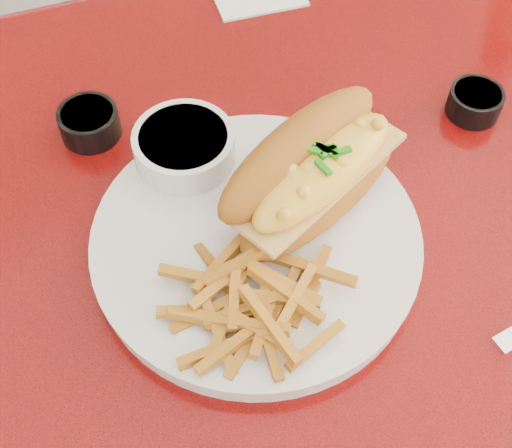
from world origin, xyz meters
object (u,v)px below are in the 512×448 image
object	(u,v)px
diner_table	(347,289)
mac_hoagie	(313,170)
dinner_plate	(256,243)
sauce_cup_left	(89,122)
booth_bench_far	(175,51)
fork	(284,168)
sauce_cup_right	(475,101)
gravy_ramekin	(185,153)

from	to	relation	value
diner_table	mac_hoagie	distance (m)	0.22
dinner_plate	sauce_cup_left	size ratio (longest dim) A/B	4.31
dinner_plate	mac_hoagie	world-z (taller)	mac_hoagie
diner_table	booth_bench_far	bearing A→B (deg)	90.00
booth_bench_far	mac_hoagie	world-z (taller)	booth_bench_far
fork	sauce_cup_right	size ratio (longest dim) A/B	2.24
booth_bench_far	sauce_cup_right	size ratio (longest dim) A/B	18.70
diner_table	booth_bench_far	size ratio (longest dim) A/B	1.03
mac_hoagie	sauce_cup_left	bearing A→B (deg)	109.09
mac_hoagie	fork	xyz separation A→B (m)	(-0.01, 0.04, -0.04)
mac_hoagie	gravy_ramekin	world-z (taller)	mac_hoagie
booth_bench_far	dinner_plate	world-z (taller)	booth_bench_far
booth_bench_far	mac_hoagie	distance (m)	0.97
dinner_plate	gravy_ramekin	world-z (taller)	gravy_ramekin
fork	gravy_ramekin	xyz separation A→B (m)	(-0.08, 0.04, 0.01)
diner_table	fork	world-z (taller)	fork
dinner_plate	diner_table	bearing A→B (deg)	8.10
mac_hoagie	gravy_ramekin	xyz separation A→B (m)	(-0.09, 0.08, -0.03)
diner_table	gravy_ramekin	distance (m)	0.26
dinner_plate	sauce_cup_right	xyz separation A→B (m)	(0.27, 0.09, 0.00)
diner_table	sauce_cup_right	world-z (taller)	sauce_cup_right
dinner_plate	gravy_ramekin	xyz separation A→B (m)	(-0.03, 0.11, 0.02)
dinner_plate	mac_hoagie	bearing A→B (deg)	22.52
diner_table	mac_hoagie	size ratio (longest dim) A/B	5.66
booth_bench_far	sauce_cup_right	distance (m)	0.91
booth_bench_far	fork	bearing A→B (deg)	-94.72
booth_bench_far	fork	size ratio (longest dim) A/B	8.34
mac_hoagie	fork	world-z (taller)	mac_hoagie
booth_bench_far	dinner_plate	bearing A→B (deg)	-97.84
fork	sauce_cup_right	world-z (taller)	sauce_cup_right
dinner_plate	fork	xyz separation A→B (m)	(0.05, 0.06, 0.01)
diner_table	dinner_plate	size ratio (longest dim) A/B	3.76
sauce_cup_right	gravy_ramekin	bearing A→B (deg)	176.05
dinner_plate	fork	size ratio (longest dim) A/B	2.27
dinner_plate	sauce_cup_left	world-z (taller)	sauce_cup_left
diner_table	sauce_cup_right	size ratio (longest dim) A/B	19.17
gravy_ramekin	sauce_cup_left	world-z (taller)	gravy_ramekin
diner_table	fork	bearing A→B (deg)	142.50
fork	sauce_cup_left	xyz separation A→B (m)	(-0.16, 0.12, -0.00)
fork	gravy_ramekin	world-z (taller)	gravy_ramekin
diner_table	sauce_cup_left	bearing A→B (deg)	142.33
sauce_cup_left	gravy_ramekin	bearing A→B (deg)	-46.90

